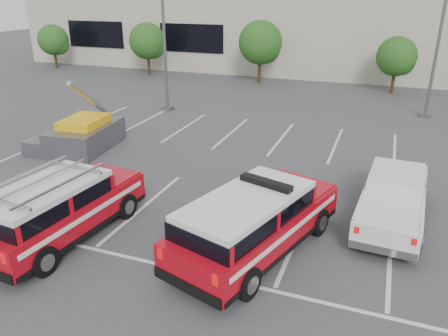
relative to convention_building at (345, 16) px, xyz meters
The scene contains 13 objects.
ground 32.21m from the convention_building, 90.33° to the right, with size 120.00×120.00×0.00m, color #38383B.
stall_markings 27.77m from the convention_building, 90.38° to the right, with size 23.00×15.00×0.01m, color silver.
convention_building is the anchor object (origin of this frame).
tree_far_left 27.03m from the convention_building, 158.63° to the right, with size 2.77×2.77×3.99m.
tree_left 18.11m from the convention_building, 146.95° to the right, with size 3.07×3.07×4.42m.
tree_mid_left 11.19m from the convention_building, 117.40° to the right, with size 3.37×3.37×4.85m.
tree_mid_right 11.20m from the convention_building, 63.43° to the right, with size 2.77×2.77×3.99m.
light_pole_left 21.49m from the convention_building, 112.39° to the right, with size 0.90×0.60×10.24m.
light_pole_mid 17.27m from the convention_building, 66.74° to the right, with size 0.90×0.60×10.24m.
fire_chief_suv 33.44m from the convention_building, 87.35° to the right, with size 3.81×6.31×2.09m.
white_pickup 30.52m from the convention_building, 80.17° to the right, with size 2.20×5.44×1.64m.
ladder_suv 34.95m from the convention_building, 96.89° to the right, with size 2.61×5.58×2.13m.
utility_rig 29.21m from the convention_building, 107.31° to the right, with size 3.41×4.20×3.37m.
Camera 1 is at (4.69, -11.67, 7.05)m, focal length 35.00 mm.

